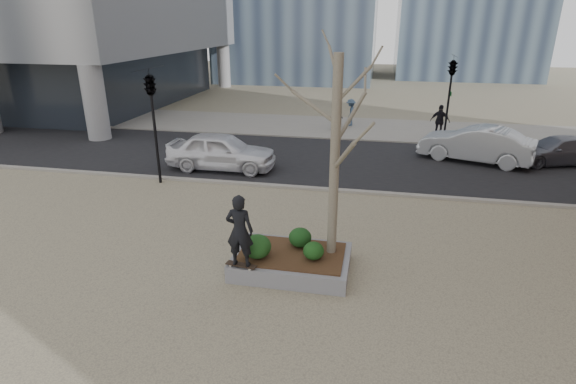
% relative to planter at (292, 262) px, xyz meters
% --- Properties ---
extents(ground, '(120.00, 120.00, 0.00)m').
position_rel_planter_xyz_m(ground, '(-1.00, 0.00, -0.23)').
color(ground, gray).
rests_on(ground, ground).
extents(street, '(60.00, 8.00, 0.02)m').
position_rel_planter_xyz_m(street, '(-1.00, 10.00, -0.21)').
color(street, black).
rests_on(street, ground).
extents(far_sidewalk, '(60.00, 6.00, 0.02)m').
position_rel_planter_xyz_m(far_sidewalk, '(-1.00, 17.00, -0.21)').
color(far_sidewalk, gray).
rests_on(far_sidewalk, ground).
extents(planter, '(3.00, 2.00, 0.45)m').
position_rel_planter_xyz_m(planter, '(0.00, 0.00, 0.00)').
color(planter, gray).
rests_on(planter, ground).
extents(planter_mulch, '(2.70, 1.70, 0.04)m').
position_rel_planter_xyz_m(planter_mulch, '(0.00, 0.00, 0.25)').
color(planter_mulch, '#382314').
rests_on(planter_mulch, planter).
extents(sycamore_tree, '(2.80, 2.80, 6.60)m').
position_rel_planter_xyz_m(sycamore_tree, '(1.00, 0.30, 3.56)').
color(sycamore_tree, gray).
rests_on(sycamore_tree, planter_mulch).
extents(shrub_left, '(0.72, 0.72, 0.61)m').
position_rel_planter_xyz_m(shrub_left, '(-0.82, -0.38, 0.57)').
color(shrub_left, '#113815').
rests_on(shrub_left, planter_mulch).
extents(shrub_middle, '(0.61, 0.61, 0.52)m').
position_rel_planter_xyz_m(shrub_middle, '(0.15, 0.42, 0.52)').
color(shrub_middle, '#133E17').
rests_on(shrub_middle, planter_mulch).
extents(shrub_right, '(0.53, 0.53, 0.45)m').
position_rel_planter_xyz_m(shrub_right, '(0.60, -0.19, 0.49)').
color(shrub_right, '#143D13').
rests_on(shrub_right, planter_mulch).
extents(skateboard, '(0.80, 0.31, 0.08)m').
position_rel_planter_xyz_m(skateboard, '(-1.10, -0.88, 0.26)').
color(skateboard, black).
rests_on(skateboard, planter).
extents(skateboarder, '(0.68, 0.45, 1.84)m').
position_rel_planter_xyz_m(skateboarder, '(-1.10, -0.88, 1.22)').
color(skateboarder, black).
rests_on(skateboarder, skateboard).
extents(police_car, '(4.74, 1.93, 1.61)m').
position_rel_planter_xyz_m(police_car, '(-4.62, 7.76, 0.60)').
color(police_car, white).
rests_on(police_car, street).
extents(car_silver, '(5.25, 3.30, 1.63)m').
position_rel_planter_xyz_m(car_silver, '(6.44, 11.15, 0.61)').
color(car_silver, '#ADB1B6').
rests_on(car_silver, street).
extents(car_third, '(4.54, 2.85, 1.23)m').
position_rel_planter_xyz_m(car_third, '(10.01, 11.51, 0.41)').
color(car_third, slate).
rests_on(car_third, street).
extents(pedestrian_a, '(0.62, 0.77, 1.54)m').
position_rel_planter_xyz_m(pedestrian_a, '(-0.37, 16.49, 0.57)').
color(pedestrian_a, black).
rests_on(pedestrian_a, far_sidewalk).
extents(pedestrian_b, '(0.65, 1.08, 1.63)m').
position_rel_planter_xyz_m(pedestrian_b, '(0.28, 17.54, 0.62)').
color(pedestrian_b, '#3A5069').
rests_on(pedestrian_b, far_sidewalk).
extents(pedestrian_c, '(1.13, 0.72, 1.79)m').
position_rel_planter_xyz_m(pedestrian_c, '(5.34, 15.60, 0.70)').
color(pedestrian_c, black).
rests_on(pedestrian_c, far_sidewalk).
extents(traffic_light_near, '(0.60, 2.48, 4.50)m').
position_rel_planter_xyz_m(traffic_light_near, '(-6.50, 5.60, 2.02)').
color(traffic_light_near, black).
rests_on(traffic_light_near, ground).
extents(traffic_light_far, '(0.60, 2.48, 4.50)m').
position_rel_planter_xyz_m(traffic_light_far, '(5.50, 14.60, 2.02)').
color(traffic_light_far, black).
rests_on(traffic_light_far, ground).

